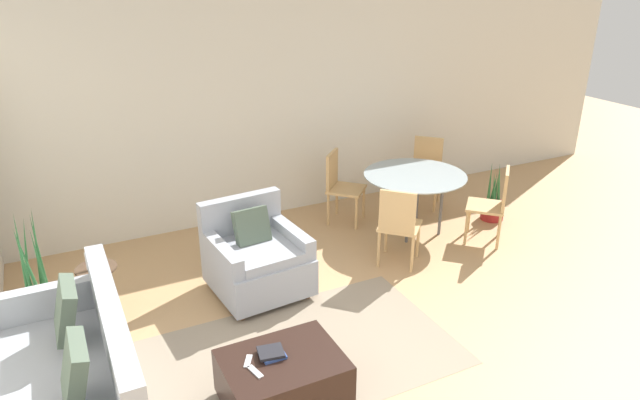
# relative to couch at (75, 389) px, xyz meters

# --- Properties ---
(wall_back) EXTENTS (12.00, 0.06, 2.75)m
(wall_back) POSITION_rel_couch_xyz_m (2.19, 2.90, 1.06)
(wall_back) COLOR beige
(wall_back) RESTS_ON ground_plane
(area_rug) EXTENTS (2.89, 1.56, 0.01)m
(area_rug) POSITION_rel_couch_xyz_m (1.57, 0.04, -0.31)
(area_rug) COLOR gray
(area_rug) RESTS_ON ground_plane
(couch) EXTENTS (0.87, 1.88, 0.93)m
(couch) POSITION_rel_couch_xyz_m (0.00, 0.00, 0.00)
(couch) COLOR #999EA8
(couch) RESTS_ON ground_plane
(armchair) EXTENTS (0.93, 0.94, 0.90)m
(armchair) POSITION_rel_couch_xyz_m (1.76, 1.15, 0.04)
(armchair) COLOR #999EA8
(armchair) RESTS_ON ground_plane
(ottoman) EXTENTS (0.86, 0.65, 0.40)m
(ottoman) POSITION_rel_couch_xyz_m (1.37, -0.43, -0.10)
(ottoman) COLOR black
(ottoman) RESTS_ON ground_plane
(book_stack) EXTENTS (0.21, 0.19, 0.04)m
(book_stack) POSITION_rel_couch_xyz_m (1.32, -0.37, 0.11)
(book_stack) COLOR #2D478C
(book_stack) RESTS_ON ottoman
(tv_remote_primary) EXTENTS (0.08, 0.16, 0.01)m
(tv_remote_primary) POSITION_rel_couch_xyz_m (1.15, -0.48, 0.09)
(tv_remote_primary) COLOR #B7B7BC
(tv_remote_primary) RESTS_ON ottoman
(tv_remote_secondary) EXTENTS (0.10, 0.14, 0.01)m
(tv_remote_secondary) POSITION_rel_couch_xyz_m (1.14, -0.35, 0.09)
(tv_remote_secondary) COLOR #B7B7BC
(tv_remote_secondary) RESTS_ON ottoman
(potted_plant) EXTENTS (0.40, 0.40, 1.15)m
(potted_plant) POSITION_rel_couch_xyz_m (-0.18, 1.39, -0.07)
(potted_plant) COLOR brown
(potted_plant) RESTS_ON ground_plane
(side_table) EXTENTS (0.37, 0.37, 0.50)m
(side_table) POSITION_rel_couch_xyz_m (0.32, 1.37, 0.04)
(side_table) COLOR #4C3828
(side_table) RESTS_ON ground_plane
(picture_frame) EXTENTS (0.15, 0.06, 0.16)m
(picture_frame) POSITION_rel_couch_xyz_m (0.32, 1.37, 0.27)
(picture_frame) COLOR silver
(picture_frame) RESTS_ON side_table
(dining_table) EXTENTS (1.21, 1.21, 0.73)m
(dining_table) POSITION_rel_couch_xyz_m (3.94, 1.61, 0.34)
(dining_table) COLOR #99A8AD
(dining_table) RESTS_ON ground_plane
(dining_chair_near_left) EXTENTS (0.59, 0.59, 0.90)m
(dining_chair_near_left) POSITION_rel_couch_xyz_m (3.28, 0.95, 0.20)
(dining_chair_near_left) COLOR tan
(dining_chair_near_left) RESTS_ON ground_plane
(dining_chair_near_right) EXTENTS (0.59, 0.59, 0.90)m
(dining_chair_near_right) POSITION_rel_couch_xyz_m (4.59, 0.95, 0.20)
(dining_chair_near_right) COLOR tan
(dining_chair_near_right) RESTS_ON ground_plane
(dining_chair_far_left) EXTENTS (0.59, 0.59, 0.90)m
(dining_chair_far_left) POSITION_rel_couch_xyz_m (3.28, 2.26, 0.20)
(dining_chair_far_left) COLOR tan
(dining_chair_far_left) RESTS_ON ground_plane
(dining_chair_far_right) EXTENTS (0.59, 0.59, 0.90)m
(dining_chair_far_right) POSITION_rel_couch_xyz_m (4.59, 2.26, 0.20)
(dining_chair_far_right) COLOR tan
(dining_chair_far_right) RESTS_ON ground_plane
(potted_plant_small) EXTENTS (0.28, 0.28, 0.77)m
(potted_plant_small) POSITION_rel_couch_xyz_m (5.05, 1.43, -0.13)
(potted_plant_small) COLOR maroon
(potted_plant_small) RESTS_ON ground_plane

